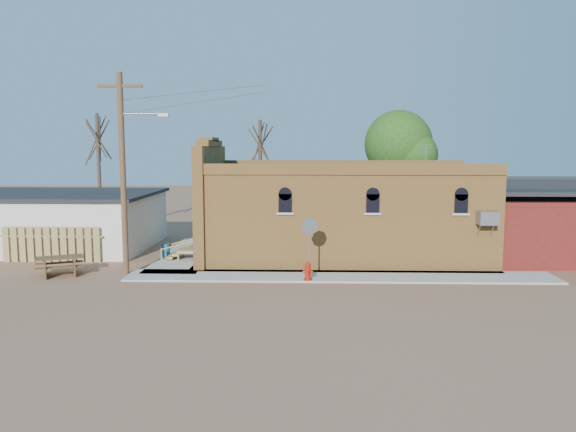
{
  "coord_description": "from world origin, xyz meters",
  "views": [
    {
      "loc": [
        -0.12,
        -23.56,
        5.75
      ],
      "look_at": [
        -0.92,
        3.67,
        2.4
      ],
      "focal_mm": 35.0,
      "sensor_mm": 36.0,
      "label": 1
    }
  ],
  "objects_px": {
    "utility_pole": "(124,169)",
    "trash_barrel": "(166,250)",
    "brick_bar": "(338,213)",
    "stop_sign": "(310,232)",
    "fire_hydrant": "(308,271)",
    "picnic_table": "(60,263)"
  },
  "relations": [
    {
      "from": "utility_pole",
      "to": "trash_barrel",
      "type": "height_order",
      "value": "utility_pole"
    },
    {
      "from": "brick_bar",
      "to": "trash_barrel",
      "type": "distance_m",
      "value": 9.17
    },
    {
      "from": "brick_bar",
      "to": "stop_sign",
      "type": "xyz_separation_m",
      "value": [
        -1.52,
        -5.49,
        -0.17
      ]
    },
    {
      "from": "utility_pole",
      "to": "picnic_table",
      "type": "bearing_deg",
      "value": -175.21
    },
    {
      "from": "trash_barrel",
      "to": "picnic_table",
      "type": "height_order",
      "value": "picnic_table"
    },
    {
      "from": "brick_bar",
      "to": "utility_pole",
      "type": "bearing_deg",
      "value": -156.31
    },
    {
      "from": "fire_hydrant",
      "to": "trash_barrel",
      "type": "relative_size",
      "value": 1.12
    },
    {
      "from": "stop_sign",
      "to": "picnic_table",
      "type": "relative_size",
      "value": 1.1
    },
    {
      "from": "brick_bar",
      "to": "stop_sign",
      "type": "distance_m",
      "value": 5.7
    },
    {
      "from": "brick_bar",
      "to": "picnic_table",
      "type": "xyz_separation_m",
      "value": [
        -12.79,
        -4.55,
        -1.78
      ]
    },
    {
      "from": "brick_bar",
      "to": "picnic_table",
      "type": "distance_m",
      "value": 13.69
    },
    {
      "from": "fire_hydrant",
      "to": "trash_barrel",
      "type": "height_order",
      "value": "fire_hydrant"
    },
    {
      "from": "utility_pole",
      "to": "trash_barrel",
      "type": "bearing_deg",
      "value": 76.9
    },
    {
      "from": "fire_hydrant",
      "to": "stop_sign",
      "type": "relative_size",
      "value": 0.29
    },
    {
      "from": "fire_hydrant",
      "to": "stop_sign",
      "type": "bearing_deg",
      "value": 14.4
    },
    {
      "from": "stop_sign",
      "to": "trash_barrel",
      "type": "bearing_deg",
      "value": 157.52
    },
    {
      "from": "trash_barrel",
      "to": "stop_sign",
      "type": "bearing_deg",
      "value": -33.05
    },
    {
      "from": "stop_sign",
      "to": "brick_bar",
      "type": "bearing_deg",
      "value": 85.11
    },
    {
      "from": "utility_pole",
      "to": "fire_hydrant",
      "type": "height_order",
      "value": "utility_pole"
    },
    {
      "from": "brick_bar",
      "to": "stop_sign",
      "type": "relative_size",
      "value": 6.02
    },
    {
      "from": "trash_barrel",
      "to": "picnic_table",
      "type": "distance_m",
      "value": 5.46
    },
    {
      "from": "fire_hydrant",
      "to": "stop_sign",
      "type": "height_order",
      "value": "stop_sign"
    }
  ]
}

